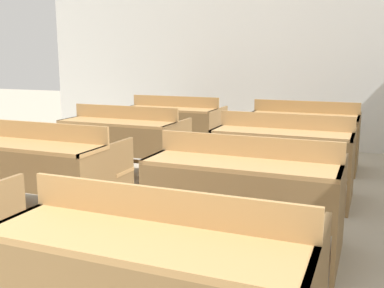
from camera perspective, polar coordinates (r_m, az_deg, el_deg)
wall_back at (r=7.18m, az=6.73°, el=11.22°), size 7.10×0.06×2.82m
bench_front_right at (r=1.98m, az=-4.06°, el=-16.30°), size 1.29×0.77×0.84m
bench_second_left at (r=3.97m, az=-18.58°, el=-2.76°), size 1.29×0.77×0.84m
bench_second_right at (r=3.16m, az=6.75°, el=-5.75°), size 1.29×0.77×0.84m
bench_third_left at (r=5.08m, az=-8.60°, el=0.60°), size 1.29×0.77×0.84m
bench_third_right at (r=4.44m, az=11.49°, el=-1.01°), size 1.29×0.77×0.84m
bench_back_left at (r=6.28m, az=-2.29°, el=2.68°), size 1.29×0.77×0.84m
bench_back_right at (r=5.76m, az=14.03°, el=1.61°), size 1.29×0.77×0.84m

